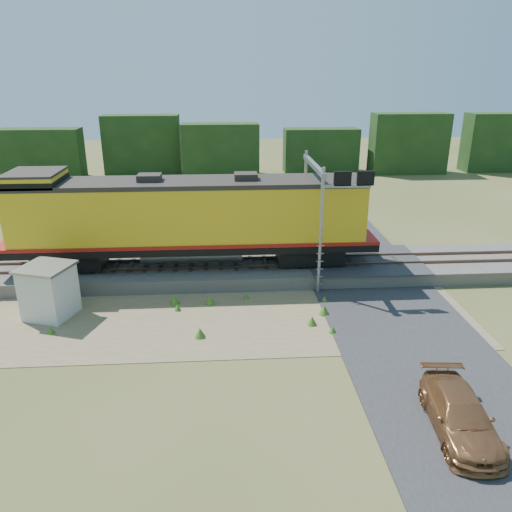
{
  "coord_description": "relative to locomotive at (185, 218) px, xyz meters",
  "views": [
    {
      "loc": [
        -1.54,
        -22.31,
        11.93
      ],
      "look_at": [
        0.14,
        3.0,
        2.4
      ],
      "focal_mm": 35.0,
      "sensor_mm": 36.0,
      "label": 1
    }
  ],
  "objects": [
    {
      "name": "dirt_shoulder",
      "position": [
        1.85,
        -5.5,
        -3.73
      ],
      "size": [
        26.0,
        8.0,
        0.03
      ],
      "primitive_type": "cube",
      "color": "#8C7754",
      "rests_on": "ground"
    },
    {
      "name": "ground",
      "position": [
        3.85,
        -6.0,
        -3.74
      ],
      "size": [
        140.0,
        140.0,
        0.0
      ],
      "primitive_type": "plane",
      "color": "#475123",
      "rests_on": "ground"
    },
    {
      "name": "tree_line_north",
      "position": [
        3.85,
        32.0,
        -0.67
      ],
      "size": [
        130.0,
        3.0,
        6.5
      ],
      "color": "#183413",
      "rests_on": "ground"
    },
    {
      "name": "ballast",
      "position": [
        3.85,
        -0.0,
        -3.34
      ],
      "size": [
        70.0,
        5.0,
        0.8
      ],
      "primitive_type": "cube",
      "color": "slate",
      "rests_on": "ground"
    },
    {
      "name": "rails",
      "position": [
        3.85,
        -0.0,
        -2.86
      ],
      "size": [
        70.0,
        1.54,
        0.16
      ],
      "color": "brown",
      "rests_on": "ballast"
    },
    {
      "name": "weed_clumps",
      "position": [
        0.35,
        -5.9,
        -3.74
      ],
      "size": [
        15.0,
        6.2,
        0.56
      ],
      "primitive_type": null,
      "color": "#3F6F1F",
      "rests_on": "ground"
    },
    {
      "name": "locomotive",
      "position": [
        0.0,
        0.0,
        0.0
      ],
      "size": [
        21.87,
        3.34,
        5.64
      ],
      "color": "black",
      "rests_on": "rails"
    },
    {
      "name": "signal_gantry",
      "position": [
        7.89,
        -0.67,
        1.62
      ],
      "size": [
        2.84,
        6.2,
        7.16
      ],
      "color": "gray",
      "rests_on": "ground"
    },
    {
      "name": "car",
      "position": [
        10.31,
        -14.59,
        -3.06
      ],
      "size": [
        2.37,
        4.89,
        1.37
      ],
      "primitive_type": "imported",
      "rotation": [
        0.0,
        0.0,
        -0.1
      ],
      "color": "#996138",
      "rests_on": "ground"
    },
    {
      "name": "road",
      "position": [
        10.85,
        -5.26,
        -3.66
      ],
      "size": [
        7.0,
        66.0,
        0.86
      ],
      "color": "#38383A",
      "rests_on": "ground"
    },
    {
      "name": "shed",
      "position": [
        -6.64,
        -4.66,
        -2.35
      ],
      "size": [
        2.94,
        2.94,
        2.76
      ],
      "rotation": [
        0.0,
        0.0,
        -0.32
      ],
      "color": "silver",
      "rests_on": "ground"
    }
  ]
}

